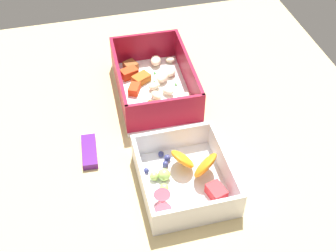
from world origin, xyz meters
TOP-DOWN VIEW (x-y plane):
  - table_surface at (0.00, 0.00)cm, footprint 80.00×80.00cm
  - pasta_container at (10.15, -1.86)cm, footprint 21.81×14.37cm
  - fruit_bowl at (-13.03, -1.49)cm, footprint 15.77×13.65cm
  - candy_bar at (-2.72, 12.12)cm, footprint 7.14×2.84cm

SIDE VIEW (x-z plane):
  - table_surface at x=0.00cm, z-range 0.00..2.00cm
  - candy_bar at x=-2.72cm, z-range 2.00..3.20cm
  - fruit_bowl at x=-13.03cm, z-range 0.98..6.65cm
  - pasta_container at x=10.15cm, z-range 0.74..7.44cm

